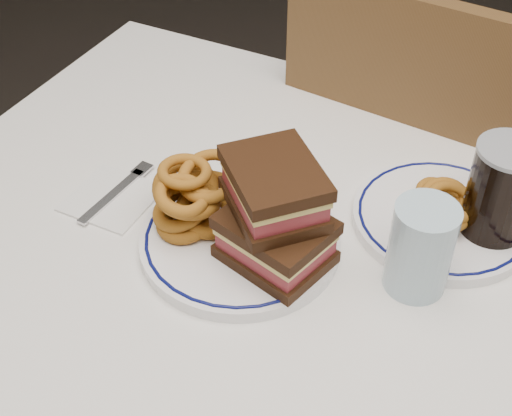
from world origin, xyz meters
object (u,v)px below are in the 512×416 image
at_px(main_plate, 240,240).
at_px(far_plate, 442,218).
at_px(beer_mug, 503,195).
at_px(chair_far, 414,183).
at_px(reuben_sandwich, 275,215).

bearing_deg(main_plate, far_plate, 35.84).
bearing_deg(beer_mug, far_plate, -177.28).
height_order(beer_mug, far_plate, beer_mug).
bearing_deg(far_plate, chair_far, 107.89).
bearing_deg(beer_mug, chair_far, 117.64).
distance_m(chair_far, beer_mug, 0.49).
xyz_separation_m(main_plate, far_plate, (0.23, 0.17, -0.00)).
bearing_deg(main_plate, beer_mug, 29.58).
xyz_separation_m(chair_far, far_plate, (0.11, -0.35, 0.24)).
distance_m(main_plate, reuben_sandwich, 0.09).
height_order(main_plate, reuben_sandwich, reuben_sandwich).
xyz_separation_m(reuben_sandwich, beer_mug, (0.24, 0.18, -0.01)).
distance_m(main_plate, beer_mug, 0.35).
xyz_separation_m(chair_far, reuben_sandwich, (-0.06, -0.52, 0.31)).
relative_size(main_plate, far_plate, 1.10).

